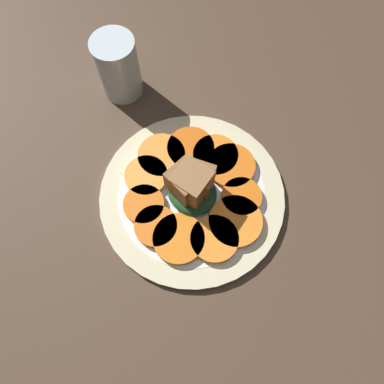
# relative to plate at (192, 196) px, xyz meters

# --- Properties ---
(table_slab) EXTENTS (1.20, 1.20, 0.02)m
(table_slab) POSITION_rel_plate_xyz_m (0.00, 0.00, -0.02)
(table_slab) COLOR #4C3828
(table_slab) RESTS_ON ground
(plate) EXTENTS (0.28, 0.28, 0.01)m
(plate) POSITION_rel_plate_xyz_m (0.00, 0.00, 0.00)
(plate) COLOR beige
(plate) RESTS_ON table_slab
(carrot_slice_0) EXTENTS (0.07, 0.07, 0.01)m
(carrot_slice_0) POSITION_rel_plate_xyz_m (-0.08, -0.00, 0.01)
(carrot_slice_0) COLOR orange
(carrot_slice_0) RESTS_ON plate
(carrot_slice_1) EXTENTS (0.07, 0.07, 0.01)m
(carrot_slice_1) POSITION_rel_plate_xyz_m (-0.07, -0.04, 0.01)
(carrot_slice_1) COLOR #F99438
(carrot_slice_1) RESTS_ON plate
(carrot_slice_2) EXTENTS (0.06, 0.06, 0.01)m
(carrot_slice_2) POSITION_rel_plate_xyz_m (-0.03, -0.07, 0.01)
(carrot_slice_2) COLOR orange
(carrot_slice_2) RESTS_ON plate
(carrot_slice_3) EXTENTS (0.06, 0.06, 0.01)m
(carrot_slice_3) POSITION_rel_plate_xyz_m (0.01, -0.07, 0.01)
(carrot_slice_3) COLOR orange
(carrot_slice_3) RESTS_ON plate
(carrot_slice_4) EXTENTS (0.08, 0.08, 0.01)m
(carrot_slice_4) POSITION_rel_plate_xyz_m (0.04, -0.06, 0.01)
(carrot_slice_4) COLOR orange
(carrot_slice_4) RESTS_ON plate
(carrot_slice_5) EXTENTS (0.07, 0.07, 0.01)m
(carrot_slice_5) POSITION_rel_plate_xyz_m (0.08, -0.02, 0.01)
(carrot_slice_5) COLOR orange
(carrot_slice_5) RESTS_ON plate
(carrot_slice_6) EXTENTS (0.08, 0.08, 0.01)m
(carrot_slice_6) POSITION_rel_plate_xyz_m (0.07, 0.02, 0.01)
(carrot_slice_6) COLOR orange
(carrot_slice_6) RESTS_ON plate
(carrot_slice_7) EXTENTS (0.06, 0.06, 0.01)m
(carrot_slice_7) POSITION_rel_plate_xyz_m (0.05, 0.06, 0.01)
(carrot_slice_7) COLOR orange
(carrot_slice_7) RESTS_ON plate
(carrot_slice_8) EXTENTS (0.07, 0.07, 0.01)m
(carrot_slice_8) POSITION_rel_plate_xyz_m (0.00, 0.08, 0.01)
(carrot_slice_8) COLOR orange
(carrot_slice_8) RESTS_ON plate
(carrot_slice_9) EXTENTS (0.07, 0.07, 0.01)m
(carrot_slice_9) POSITION_rel_plate_xyz_m (-0.03, 0.07, 0.01)
(carrot_slice_9) COLOR orange
(carrot_slice_9) RESTS_ON plate
(carrot_slice_10) EXTENTS (0.07, 0.07, 0.01)m
(carrot_slice_10) POSITION_rel_plate_xyz_m (-0.06, 0.04, 0.01)
(carrot_slice_10) COLOR #D56014
(carrot_slice_10) RESTS_ON plate
(center_pile) EXTENTS (0.08, 0.07, 0.07)m
(center_pile) POSITION_rel_plate_xyz_m (-0.00, 0.00, 0.04)
(center_pile) COLOR #1E4723
(center_pile) RESTS_ON plate
(fork) EXTENTS (0.17, 0.02, 0.00)m
(fork) POSITION_rel_plate_xyz_m (-0.01, -0.06, 0.01)
(fork) COLOR silver
(fork) RESTS_ON plate
(water_glass) EXTENTS (0.07, 0.07, 0.11)m
(water_glass) POSITION_rel_plate_xyz_m (-0.23, 0.03, 0.05)
(water_glass) COLOR silver
(water_glass) RESTS_ON table_slab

